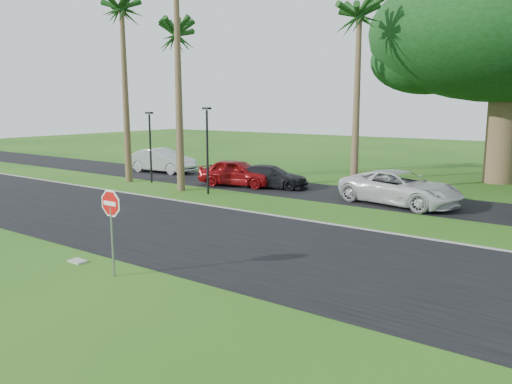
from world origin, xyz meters
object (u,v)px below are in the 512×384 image
object	(u,v)px
car_red	(237,173)
car_minivan	(400,188)
car_silver	(162,161)
car_dark	(271,177)
stop_sign_near	(111,215)

from	to	relation	value
car_red	car_minivan	distance (m)	9.83
car_red	car_minivan	size ratio (longest dim) A/B	0.79
car_silver	car_red	size ratio (longest dim) A/B	1.10
car_silver	car_red	distance (m)	8.16
car_dark	car_minivan	xyz separation A→B (m)	(7.87, -0.54, 0.17)
stop_sign_near	car_dark	world-z (taller)	stop_sign_near
car_red	car_dark	distance (m)	2.06
car_red	car_silver	bearing A→B (deg)	65.24
car_dark	car_minivan	distance (m)	7.89
car_minivan	car_silver	bearing A→B (deg)	96.08
car_dark	car_minivan	bearing A→B (deg)	-108.13
car_red	car_minivan	bearing A→B (deg)	-102.87
stop_sign_near	car_red	distance (m)	16.10
stop_sign_near	car_silver	bearing A→B (deg)	132.57
stop_sign_near	car_minivan	world-z (taller)	stop_sign_near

